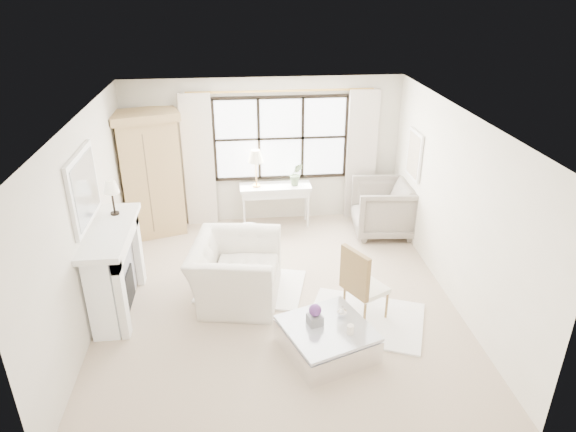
% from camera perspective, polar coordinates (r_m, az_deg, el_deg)
% --- Properties ---
extents(floor, '(5.50, 5.50, 0.00)m').
position_cam_1_polar(floor, '(7.64, -1.13, -9.07)').
color(floor, '#C2AA90').
rests_on(floor, ground).
extents(ceiling, '(5.50, 5.50, 0.00)m').
position_cam_1_polar(ceiling, '(6.50, -1.33, 10.95)').
color(ceiling, white).
rests_on(ceiling, ground).
extents(wall_back, '(5.00, 0.00, 5.00)m').
position_cam_1_polar(wall_back, '(9.52, -2.63, 7.16)').
color(wall_back, beige).
rests_on(wall_back, ground).
extents(wall_front, '(5.00, 0.00, 5.00)m').
position_cam_1_polar(wall_front, '(4.64, 1.73, -14.42)').
color(wall_front, beige).
rests_on(wall_front, ground).
extents(wall_left, '(0.00, 5.50, 5.50)m').
position_cam_1_polar(wall_left, '(7.23, -21.39, -0.75)').
color(wall_left, beige).
rests_on(wall_left, ground).
extents(wall_right, '(0.00, 5.50, 5.50)m').
position_cam_1_polar(wall_right, '(7.57, 18.00, 0.96)').
color(wall_right, white).
rests_on(wall_right, ground).
extents(window_pane, '(2.40, 0.02, 1.50)m').
position_cam_1_polar(window_pane, '(9.44, -0.81, 8.63)').
color(window_pane, white).
rests_on(window_pane, wall_back).
extents(window_frame, '(2.50, 0.04, 1.50)m').
position_cam_1_polar(window_frame, '(9.44, -0.81, 8.61)').
color(window_frame, black).
rests_on(window_frame, wall_back).
extents(curtain_rod, '(3.30, 0.04, 0.04)m').
position_cam_1_polar(curtain_rod, '(9.17, -0.81, 13.73)').
color(curtain_rod, '#BD9041').
rests_on(curtain_rod, wall_back).
extents(curtain_left, '(0.55, 0.10, 2.47)m').
position_cam_1_polar(curtain_left, '(9.47, -9.88, 5.98)').
color(curtain_left, silver).
rests_on(curtain_left, ground).
extents(curtain_right, '(0.55, 0.10, 2.47)m').
position_cam_1_polar(curtain_right, '(9.72, 8.14, 6.61)').
color(curtain_right, beige).
rests_on(curtain_right, ground).
extents(fireplace, '(0.58, 1.66, 1.26)m').
position_cam_1_polar(fireplace, '(7.49, -18.87, -5.51)').
color(fireplace, white).
rests_on(fireplace, ground).
extents(mirror_frame, '(0.05, 1.15, 0.95)m').
position_cam_1_polar(mirror_frame, '(7.03, -21.78, 2.85)').
color(mirror_frame, white).
rests_on(mirror_frame, wall_left).
extents(mirror_glass, '(0.02, 1.00, 0.80)m').
position_cam_1_polar(mirror_glass, '(7.02, -21.54, 2.86)').
color(mirror_glass, '#B3B9BF').
rests_on(mirror_glass, wall_left).
extents(art_frame, '(0.04, 0.62, 0.82)m').
position_cam_1_polar(art_frame, '(8.95, 13.87, 6.60)').
color(art_frame, white).
rests_on(art_frame, wall_right).
extents(art_canvas, '(0.01, 0.52, 0.72)m').
position_cam_1_polar(art_canvas, '(8.95, 13.75, 6.60)').
color(art_canvas, beige).
rests_on(art_canvas, wall_right).
extents(mantel_lamp, '(0.22, 0.22, 0.51)m').
position_cam_1_polar(mantel_lamp, '(7.44, -19.07, 2.94)').
color(mantel_lamp, black).
rests_on(mantel_lamp, fireplace).
extents(armoire, '(1.28, 1.00, 2.24)m').
position_cam_1_polar(armoire, '(9.34, -15.07, 4.57)').
color(armoire, tan).
rests_on(armoire, floor).
extents(console_table, '(1.30, 0.46, 0.80)m').
position_cam_1_polar(console_table, '(9.57, -1.39, 1.20)').
color(console_table, silver).
rests_on(console_table, floor).
extents(console_lamp, '(0.28, 0.28, 0.69)m').
position_cam_1_polar(console_lamp, '(9.20, -3.61, 6.53)').
color(console_lamp, '#C89245').
rests_on(console_lamp, console_table).
extents(orchid_plant, '(0.24, 0.19, 0.43)m').
position_cam_1_polar(orchid_plant, '(9.36, 0.91, 4.68)').
color(orchid_plant, '#576F4A').
rests_on(orchid_plant, console_table).
extents(side_table, '(0.40, 0.40, 0.51)m').
position_cam_1_polar(side_table, '(8.61, -4.45, -2.31)').
color(side_table, white).
rests_on(side_table, floor).
extents(rug_left, '(1.76, 1.44, 0.03)m').
position_cam_1_polar(rug_left, '(7.89, -4.08, -7.77)').
color(rug_left, white).
rests_on(rug_left, floor).
extents(rug_right, '(1.85, 1.64, 0.03)m').
position_cam_1_polar(rug_right, '(7.27, 8.60, -11.27)').
color(rug_right, white).
rests_on(rug_right, floor).
extents(club_armchair, '(1.42, 1.55, 0.89)m').
position_cam_1_polar(club_armchair, '(7.45, -5.84, -6.11)').
color(club_armchair, silver).
rests_on(club_armchair, floor).
extents(wingback_chair, '(1.15, 1.12, 0.97)m').
position_cam_1_polar(wingback_chair, '(9.41, 10.51, 0.87)').
color(wingback_chair, gray).
rests_on(wingback_chair, floor).
extents(french_chair, '(0.65, 0.65, 1.08)m').
position_cam_1_polar(french_chair, '(7.16, 8.47, -9.00)').
color(french_chair, olive).
rests_on(french_chair, floor).
extents(coffee_table, '(1.28, 1.28, 0.38)m').
position_cam_1_polar(coffee_table, '(6.60, 4.34, -13.52)').
color(coffee_table, white).
rests_on(coffee_table, floor).
extents(planter_box, '(0.21, 0.21, 0.13)m').
position_cam_1_polar(planter_box, '(6.47, 3.00, -11.42)').
color(planter_box, slate).
rests_on(planter_box, coffee_table).
extents(planter_flowers, '(0.16, 0.16, 0.16)m').
position_cam_1_polar(planter_flowers, '(6.39, 3.03, -10.40)').
color(planter_flowers, '#603079').
rests_on(planter_flowers, planter_box).
extents(pillar_candle, '(0.08, 0.08, 0.12)m').
position_cam_1_polar(pillar_candle, '(6.36, 6.93, -12.41)').
color(pillar_candle, white).
rests_on(pillar_candle, coffee_table).
extents(coffee_vase, '(0.17, 0.17, 0.14)m').
position_cam_1_polar(coffee_vase, '(6.63, 6.04, -10.49)').
color(coffee_vase, white).
rests_on(coffee_vase, coffee_table).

